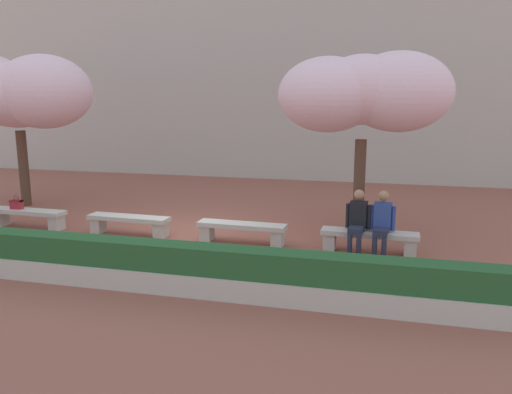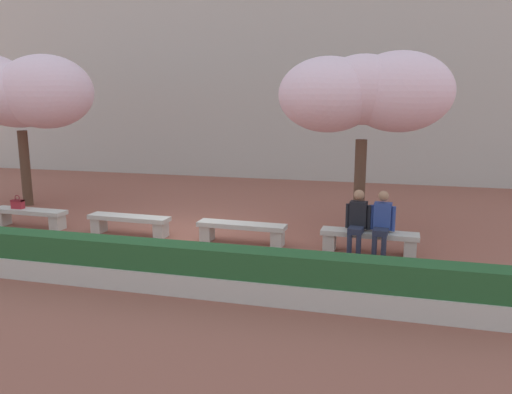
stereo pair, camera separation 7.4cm
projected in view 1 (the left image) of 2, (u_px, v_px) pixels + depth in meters
ground_plane at (184, 239)px, 11.17m from camera, size 100.00×100.00×0.00m
building_facade at (282, 55)px, 20.52m from camera, size 28.00×4.00×9.76m
stone_bench_west_end at (28, 215)px, 12.10m from camera, size 1.96×0.47×0.45m
stone_bench_near_west at (129, 222)px, 11.44m from camera, size 1.96×0.47×0.45m
stone_bench_center at (242, 229)px, 10.78m from camera, size 1.96×0.47×0.45m
stone_bench_near_east at (369, 238)px, 10.12m from camera, size 1.96×0.47×0.45m
person_seated_left at (358, 219)px, 10.06m from camera, size 0.51×0.71×1.29m
person_seated_right at (382, 221)px, 9.94m from camera, size 0.51×0.71×1.29m
handbag at (17, 204)px, 12.12m from camera, size 0.30×0.15×0.34m
cherry_tree_main at (362, 93)px, 11.28m from camera, size 3.90×2.49×4.14m
cherry_tree_secondary at (14, 92)px, 14.01m from camera, size 4.56×2.77×4.35m
planter_hedge_foreground at (116, 263)px, 8.33m from camera, size 12.90×0.50×0.80m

